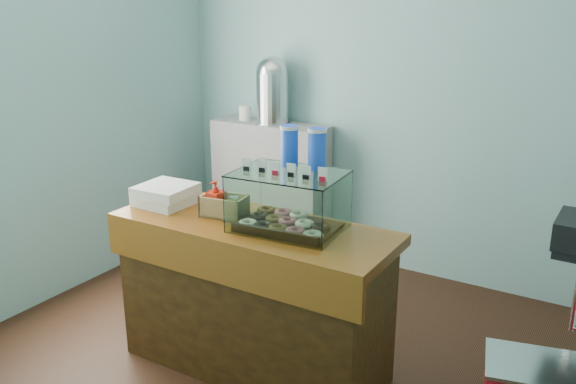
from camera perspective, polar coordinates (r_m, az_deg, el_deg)
The scene contains 8 objects.
ground at distance 3.92m, azimuth -0.98°, elevation -14.24°, with size 3.50×3.50×0.00m, color black.
room_shell at distance 3.34m, azimuth -0.68°, elevation 11.36°, with size 3.54×3.04×2.82m.
counter at distance 3.51m, azimuth -3.27°, elevation -9.74°, with size 1.60×0.60×0.90m.
back_shelf at distance 5.16m, azimuth -1.63°, elevation 0.47°, with size 1.00×0.32×1.10m, color gray.
display_case at distance 3.22m, azimuth 0.26°, elevation -0.39°, with size 0.60×0.46×0.53m.
condiment_crate at distance 3.44m, azimuth -6.21°, elevation -1.08°, with size 0.27×0.19×0.20m.
pastry_boxes at distance 3.69m, azimuth -11.35°, elevation -0.23°, with size 0.32×0.32×0.12m.
coffee_urn at distance 4.97m, azimuth -1.45°, elevation 9.66°, with size 0.29×0.29×0.54m.
Camera 1 is at (1.79, -2.81, 2.07)m, focal length 38.00 mm.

